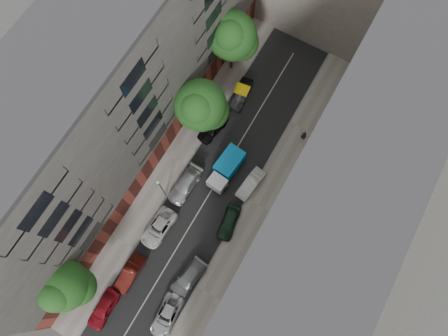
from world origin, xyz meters
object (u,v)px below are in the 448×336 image
Objects in this scene: car_left_2 at (159,228)px; car_right_1 at (188,279)px; car_left_1 at (130,273)px; car_left_3 at (185,185)px; car_right_2 at (229,222)px; car_right_3 at (251,184)px; lamp_post at (161,187)px; car_left_4 at (213,128)px; tree_mid at (201,107)px; tree_far at (232,38)px; car_left_5 at (242,94)px; car_right_0 at (167,315)px; pedestrian at (304,136)px; tarp_truck at (226,169)px; car_left_0 at (103,309)px; tree_near at (64,287)px.

car_right_1 is at bearing -25.90° from car_left_2.
car_left_1 is at bearing -146.53° from car_right_1.
car_right_2 is (6.40, -1.21, -0.01)m from car_left_3.
car_right_3 is 10.23m from lamp_post.
car_left_2 is 13.22m from car_left_4.
tree_mid is 9.09m from tree_far.
car_left_4 is 5.66m from car_left_5.
car_right_0 is 16.62m from car_right_3.
car_right_0 is at bearing -85.12° from car_left_5.
tarp_truck is at bearing 56.80° from pedestrian.
car_left_5 is at bearing 92.28° from car_left_2.
car_left_2 is (-3.17, -9.40, -0.68)m from tarp_truck.
car_right_3 is at bearing 80.83° from car_right_2.
car_right_1 is 10.07m from lamp_post.
car_left_0 is 0.75× the size of lamp_post.
lamp_post is (-4.57, -5.85, 2.42)m from tarp_truck.
tree_near is (-3.50, -3.71, 4.96)m from car_left_1.
car_right_1 is at bearing -86.18° from car_right_3.
tree_near is 31.01m from tree_far.
car_right_2 is 2.38× the size of pedestrian.
tree_near is at bearing -90.85° from tree_far.
tree_mid is at bearing 85.60° from tree_near.
tarp_truck is 1.26× the size of car_left_4.
car_left_5 is at bearing 87.22° from car_left_0.
car_left_3 is 1.16× the size of car_left_4.
car_left_2 is 1.16× the size of car_right_3.
car_left_2 is at bearing -82.01° from tree_far.
car_left_1 is 6.17m from car_right_1.
pedestrian is (9.01, 23.12, 0.33)m from car_left_1.
car_left_3 is 0.56× the size of tree_mid.
car_right_3 is 16.49m from tree_far.
tree_mid is (-1.81, 12.69, 5.40)m from car_left_2.
lamp_post reaches higher than car_left_5.
car_left_5 is (0.41, 28.70, -0.01)m from car_left_0.
lamp_post is (-7.80, -0.84, 3.05)m from car_right_2.
car_left_1 is at bearing -97.27° from car_left_5.
car_right_0 is 0.51× the size of tree_mid.
car_left_3 is at bearing -79.28° from tree_far.
car_left_1 is at bearing -96.19° from tarp_truck.
tarp_truck is 1.27× the size of car_left_1.
car_left_0 is 0.86× the size of car_left_3.
car_left_2 is at bearing 122.15° from car_right_0.
tree_mid reaches higher than car_left_3.
tree_far is (-2.64, 31.59, 5.58)m from car_left_0.
tree_far reaches higher than car_left_2.
car_left_2 is (0.00, 5.60, -0.05)m from car_left_1.
tarp_truck is 9.93m from car_left_5.
car_right_0 is at bearing -73.34° from tree_far.
car_left_1 is 1.00× the size of car_left_4.
car_left_2 is 0.58× the size of tree_near.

